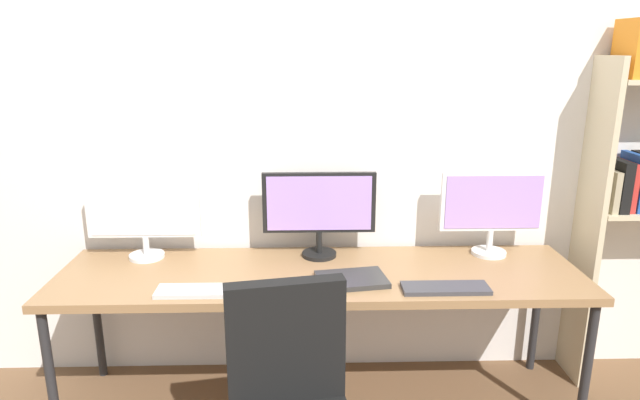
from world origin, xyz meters
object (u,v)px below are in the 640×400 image
(monitor_center, at_px, (319,208))
(keyboard_left, at_px, (196,291))
(monitor_left, at_px, (143,215))
(desk, at_px, (320,280))
(computer_mouse, at_px, (247,287))
(laptop_closed, at_px, (352,279))
(monitor_right, at_px, (492,207))
(keyboard_right, at_px, (445,288))

(monitor_center, height_order, keyboard_left, monitor_center)
(monitor_left, distance_m, keyboard_left, 0.60)
(desk, relative_size, monitor_left, 4.44)
(computer_mouse, bearing_deg, laptop_closed, 8.93)
(desk, height_order, computer_mouse, computer_mouse)
(monitor_left, xyz_separation_m, monitor_right, (1.80, -0.00, 0.03))
(monitor_right, bearing_deg, laptop_closed, -155.84)
(keyboard_right, bearing_deg, keyboard_left, 180.00)
(monitor_right, height_order, keyboard_left, monitor_right)
(monitor_right, distance_m, laptop_closed, 0.87)
(monitor_center, relative_size, monitor_right, 1.07)
(monitor_right, distance_m, keyboard_left, 1.55)
(monitor_center, height_order, computer_mouse, monitor_center)
(keyboard_left, bearing_deg, computer_mouse, 6.98)
(monitor_center, relative_size, laptop_closed, 1.82)
(keyboard_left, bearing_deg, laptop_closed, 8.32)
(keyboard_left, relative_size, computer_mouse, 3.74)
(desk, xyz_separation_m, keyboard_right, (0.56, -0.23, 0.06))
(monitor_center, bearing_deg, monitor_left, -180.00)
(monitor_left, height_order, computer_mouse, monitor_left)
(computer_mouse, bearing_deg, keyboard_right, -1.75)
(monitor_left, bearing_deg, monitor_right, -0.00)
(computer_mouse, bearing_deg, keyboard_left, -173.02)
(desk, distance_m, laptop_closed, 0.20)
(desk, relative_size, monitor_center, 4.40)
(desk, xyz_separation_m, monitor_left, (-0.90, 0.21, 0.28))
(monitor_right, relative_size, laptop_closed, 1.69)
(desk, distance_m, keyboard_right, 0.61)
(keyboard_left, bearing_deg, monitor_center, 38.30)
(monitor_center, relative_size, keyboard_left, 1.62)
(monitor_right, relative_size, keyboard_left, 1.51)
(monitor_center, xyz_separation_m, keyboard_right, (0.56, -0.44, -0.25))
(desk, distance_m, monitor_center, 0.37)
(laptop_closed, bearing_deg, monitor_right, 15.10)
(monitor_left, xyz_separation_m, monitor_center, (0.90, 0.00, 0.03))
(desk, distance_m, computer_mouse, 0.40)
(monitor_right, xyz_separation_m, computer_mouse, (-1.24, -0.41, -0.24))
(monitor_center, xyz_separation_m, keyboard_left, (-0.56, -0.44, -0.25))
(desk, xyz_separation_m, monitor_center, (0.00, 0.21, 0.31))
(keyboard_right, xyz_separation_m, laptop_closed, (-0.42, 0.10, 0.00))
(keyboard_right, distance_m, laptop_closed, 0.43)
(monitor_center, bearing_deg, computer_mouse, -129.05)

